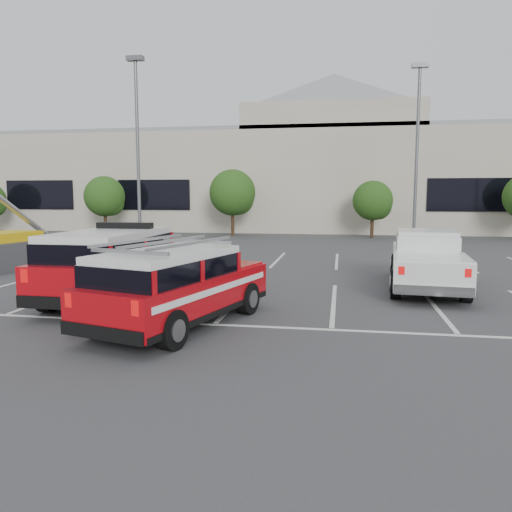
{
  "coord_description": "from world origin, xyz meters",
  "views": [
    {
      "loc": [
        2.86,
        -13.81,
        2.99
      ],
      "look_at": [
        0.19,
        1.79,
        1.05
      ],
      "focal_mm": 35.0,
      "sensor_mm": 36.0,
      "label": 1
    }
  ],
  "objects_px": {
    "convention_building": "(312,176)",
    "white_pickup": "(426,266)",
    "tree_left": "(106,198)",
    "tree_mid_right": "(374,202)",
    "ladder_suv": "(177,292)",
    "utility_rig": "(4,252)",
    "tree_mid_left": "(234,194)",
    "fire_chief_suv": "(118,268)",
    "light_pole_left": "(138,154)",
    "light_pole_mid": "(417,156)"
  },
  "relations": [
    {
      "from": "ladder_suv",
      "to": "tree_mid_left",
      "type": "bearing_deg",
      "value": 115.38
    },
    {
      "from": "tree_left",
      "to": "white_pickup",
      "type": "bearing_deg",
      "value": -43.28
    },
    {
      "from": "light_pole_left",
      "to": "light_pole_mid",
      "type": "bearing_deg",
      "value": 14.93
    },
    {
      "from": "convention_building",
      "to": "light_pole_mid",
      "type": "height_order",
      "value": "convention_building"
    },
    {
      "from": "tree_mid_right",
      "to": "ladder_suv",
      "type": "xyz_separation_m",
      "value": [
        -5.88,
        -25.15,
        -1.7
      ]
    },
    {
      "from": "tree_left",
      "to": "tree_mid_right",
      "type": "height_order",
      "value": "tree_left"
    },
    {
      "from": "tree_mid_right",
      "to": "light_pole_mid",
      "type": "xyz_separation_m",
      "value": [
        1.91,
        -6.05,
        2.68
      ]
    },
    {
      "from": "ladder_suv",
      "to": "utility_rig",
      "type": "height_order",
      "value": "utility_rig"
    },
    {
      "from": "tree_mid_right",
      "to": "ladder_suv",
      "type": "relative_size",
      "value": 0.73
    },
    {
      "from": "convention_building",
      "to": "tree_left",
      "type": "height_order",
      "value": "convention_building"
    },
    {
      "from": "light_pole_mid",
      "to": "tree_mid_left",
      "type": "bearing_deg",
      "value": 153.08
    },
    {
      "from": "tree_mid_right",
      "to": "fire_chief_suv",
      "type": "xyz_separation_m",
      "value": [
        -8.53,
        -22.53,
        -1.61
      ]
    },
    {
      "from": "convention_building",
      "to": "tree_mid_right",
      "type": "height_order",
      "value": "convention_building"
    },
    {
      "from": "tree_left",
      "to": "light_pole_mid",
      "type": "height_order",
      "value": "light_pole_mid"
    },
    {
      "from": "light_pole_left",
      "to": "ladder_suv",
      "type": "distance_m",
      "value": 17.3
    },
    {
      "from": "tree_mid_left",
      "to": "tree_mid_right",
      "type": "relative_size",
      "value": 1.21
    },
    {
      "from": "tree_mid_right",
      "to": "convention_building",
      "type": "bearing_deg",
      "value": 116.57
    },
    {
      "from": "convention_building",
      "to": "utility_rig",
      "type": "bearing_deg",
      "value": -111.42
    },
    {
      "from": "light_pole_mid",
      "to": "fire_chief_suv",
      "type": "height_order",
      "value": "light_pole_mid"
    },
    {
      "from": "white_pickup",
      "to": "ladder_suv",
      "type": "bearing_deg",
      "value": -131.95
    },
    {
      "from": "tree_mid_right",
      "to": "fire_chief_suv",
      "type": "distance_m",
      "value": 24.15
    },
    {
      "from": "tree_left",
      "to": "ladder_suv",
      "type": "xyz_separation_m",
      "value": [
        14.12,
        -25.15,
        -1.97
      ]
    },
    {
      "from": "ladder_suv",
      "to": "tree_left",
      "type": "bearing_deg",
      "value": 135.39
    },
    {
      "from": "tree_left",
      "to": "tree_mid_left",
      "type": "xyz_separation_m",
      "value": [
        10.0,
        0.0,
        0.27
      ]
    },
    {
      "from": "tree_left",
      "to": "utility_rig",
      "type": "height_order",
      "value": "tree_left"
    },
    {
      "from": "fire_chief_suv",
      "to": "tree_mid_right",
      "type": "bearing_deg",
      "value": 69.67
    },
    {
      "from": "fire_chief_suv",
      "to": "tree_left",
      "type": "bearing_deg",
      "value": 117.38
    },
    {
      "from": "convention_building",
      "to": "light_pole_mid",
      "type": "bearing_deg",
      "value": -66.74
    },
    {
      "from": "light_pole_left",
      "to": "white_pickup",
      "type": "xyz_separation_m",
      "value": [
        13.59,
        -9.26,
        -4.45
      ]
    },
    {
      "from": "white_pickup",
      "to": "utility_rig",
      "type": "distance_m",
      "value": 16.3
    },
    {
      "from": "convention_building",
      "to": "utility_rig",
      "type": "xyz_separation_m",
      "value": [
        -10.82,
        -27.59,
        -4.04
      ]
    },
    {
      "from": "tree_left",
      "to": "utility_rig",
      "type": "distance_m",
      "value": 18.39
    },
    {
      "from": "light_pole_left",
      "to": "fire_chief_suv",
      "type": "relative_size",
      "value": 1.65
    },
    {
      "from": "tree_mid_left",
      "to": "light_pole_left",
      "type": "xyz_separation_m",
      "value": [
        -3.09,
        -10.05,
        2.14
      ]
    },
    {
      "from": "light_pole_mid",
      "to": "white_pickup",
      "type": "xyz_separation_m",
      "value": [
        -1.41,
        -13.26,
        -4.45
      ]
    },
    {
      "from": "utility_rig",
      "to": "convention_building",
      "type": "bearing_deg",
      "value": 81.29
    },
    {
      "from": "tree_mid_left",
      "to": "light_pole_left",
      "type": "height_order",
      "value": "light_pole_left"
    },
    {
      "from": "tree_mid_left",
      "to": "ladder_suv",
      "type": "xyz_separation_m",
      "value": [
        4.12,
        -25.15,
        -2.24
      ]
    },
    {
      "from": "tree_left",
      "to": "light_pole_mid",
      "type": "distance_m",
      "value": 22.86
    },
    {
      "from": "fire_chief_suv",
      "to": "ladder_suv",
      "type": "relative_size",
      "value": 1.14
    },
    {
      "from": "tree_mid_left",
      "to": "tree_mid_right",
      "type": "bearing_deg",
      "value": -0.0
    },
    {
      "from": "convention_building",
      "to": "tree_mid_left",
      "type": "bearing_deg",
      "value": -117.4
    },
    {
      "from": "tree_mid_right",
      "to": "ladder_suv",
      "type": "height_order",
      "value": "tree_mid_right"
    },
    {
      "from": "convention_building",
      "to": "light_pole_mid",
      "type": "distance_m",
      "value": 17.27
    },
    {
      "from": "ladder_suv",
      "to": "utility_rig",
      "type": "relative_size",
      "value": 1.31
    },
    {
      "from": "convention_building",
      "to": "white_pickup",
      "type": "height_order",
      "value": "convention_building"
    },
    {
      "from": "tree_mid_left",
      "to": "tree_mid_right",
      "type": "distance_m",
      "value": 10.01
    },
    {
      "from": "tree_mid_left",
      "to": "white_pickup",
      "type": "xyz_separation_m",
      "value": [
        10.5,
        -19.3,
        -2.31
      ]
    },
    {
      "from": "tree_left",
      "to": "fire_chief_suv",
      "type": "height_order",
      "value": "tree_left"
    },
    {
      "from": "light_pole_left",
      "to": "light_pole_mid",
      "type": "height_order",
      "value": "same"
    }
  ]
}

